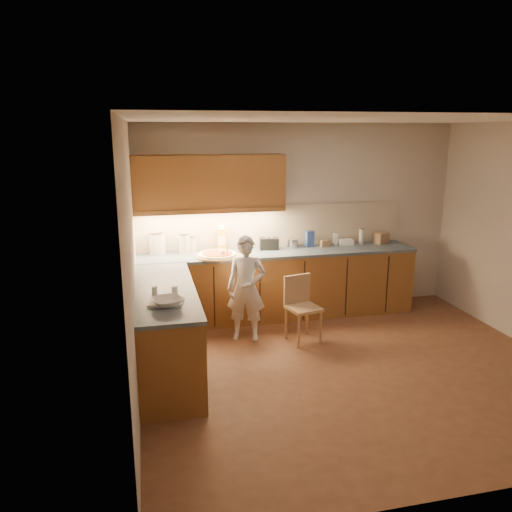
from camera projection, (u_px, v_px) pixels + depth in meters
name	position (u px, v px, depth m)	size (l,w,h in m)	color
room	(360.00, 215.00, 5.00)	(4.54, 4.50, 2.62)	brown
l_counter	(246.00, 297.00, 6.27)	(3.77, 2.62, 0.92)	brown
backsplash	(273.00, 226.00, 6.91)	(3.75, 0.02, 0.58)	#C1B296
upper_cabinets	(209.00, 182.00, 6.40)	(1.95, 0.36, 0.73)	brown
pizza_on_board	(217.00, 255.00, 6.40)	(0.56, 0.56, 0.23)	tan
child	(246.00, 288.00, 6.02)	(0.47, 0.31, 1.29)	white
wooden_chair	(301.00, 303.00, 6.05)	(0.43, 0.43, 0.80)	tan
mixing_bowl	(167.00, 302.00, 4.63)	(0.28, 0.28, 0.07)	white
canister_a	(155.00, 243.00, 6.47)	(0.15, 0.15, 0.31)	beige
canister_b	(159.00, 243.00, 6.50)	(0.18, 0.18, 0.31)	white
canister_c	(184.00, 243.00, 6.53)	(0.15, 0.15, 0.28)	silver
canister_d	(191.00, 244.00, 6.61)	(0.14, 0.14, 0.23)	silver
oil_jug	(221.00, 239.00, 6.68)	(0.13, 0.10, 0.36)	gold
toaster	(269.00, 244.00, 6.78)	(0.27, 0.18, 0.17)	black
steel_pot	(292.00, 243.00, 6.89)	(0.16, 0.16, 0.13)	#B4B4B9
blue_box	(310.00, 239.00, 6.94)	(0.11, 0.08, 0.22)	#314C93
card_box_a	(325.00, 243.00, 6.96)	(0.13, 0.09, 0.09)	#977451
white_bottle	(335.00, 239.00, 7.06)	(0.05, 0.05, 0.16)	white
flat_pack	(346.00, 242.00, 7.08)	(0.20, 0.14, 0.08)	white
tall_jar	(361.00, 236.00, 7.09)	(0.07, 0.07, 0.23)	white
card_box_b	(381.00, 238.00, 7.16)	(0.20, 0.15, 0.15)	#9E7955
dough_cloth	(166.00, 302.00, 4.68)	(0.31, 0.25, 0.02)	white
spice_jar_a	(154.00, 290.00, 4.96)	(0.06, 0.06, 0.07)	silver
spice_jar_b	(175.00, 290.00, 4.94)	(0.06, 0.06, 0.08)	silver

